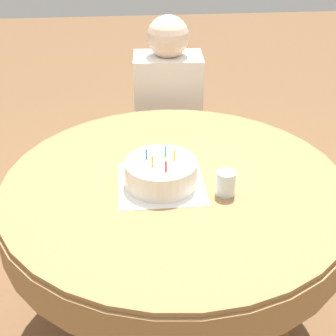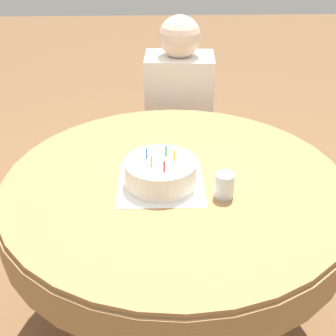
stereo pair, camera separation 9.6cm
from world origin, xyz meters
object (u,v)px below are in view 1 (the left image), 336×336
Objects in this scene: chair at (168,128)px; person at (168,100)px; birthday_cake at (161,173)px; drinking_glass at (226,183)px.

person is (-0.01, -0.09, 0.21)m from chair.
birthday_cake is 0.24m from drinking_glass.
person reaches higher than birthday_cake.
person is at bearing 96.07° from drinking_glass.
person reaches higher than drinking_glass.
person is 1.01m from drinking_glass.
birthday_cake is (-0.12, -1.00, 0.31)m from chair.
person is at bearing 82.78° from birthday_cake.
drinking_glass is at bearing -21.42° from birthday_cake.
drinking_glass is (0.22, -0.09, -0.00)m from birthday_cake.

